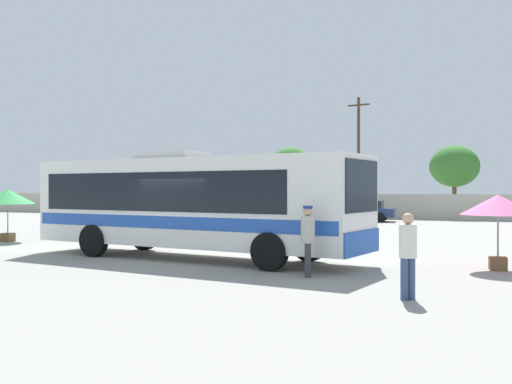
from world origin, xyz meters
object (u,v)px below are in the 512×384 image
(vendor_umbrella_secondary_pink, at_px, (498,207))
(roadside_tree_midleft, at_px, (291,166))
(roadside_tree_midright, at_px, (454,166))
(coach_bus_white_blue, at_px, (190,201))
(passenger_waiting_on_apron, at_px, (408,251))
(utility_pole_near, at_px, (359,155))
(roadside_tree_left, at_px, (192,168))
(attendant_by_bus_door, at_px, (308,236))
(parked_car_second_black, at_px, (275,209))
(vendor_umbrella_near_gate_green, at_px, (8,198))
(parked_car_leftmost_black, at_px, (197,208))
(parked_car_third_dark_blue, at_px, (362,210))

(vendor_umbrella_secondary_pink, distance_m, roadside_tree_midleft, 37.44)
(roadside_tree_midright, bearing_deg, coach_bus_white_blue, -100.81)
(passenger_waiting_on_apron, bearing_deg, vendor_umbrella_secondary_pink, 72.99)
(utility_pole_near, bearing_deg, roadside_tree_left, 171.29)
(attendant_by_bus_door, height_order, roadside_tree_left, roadside_tree_left)
(passenger_waiting_on_apron, distance_m, parked_car_second_black, 30.83)
(vendor_umbrella_near_gate_green, xyz_separation_m, parked_car_second_black, (4.10, 20.87, -1.07))
(parked_car_leftmost_black, bearing_deg, parked_car_second_black, 2.08)
(coach_bus_white_blue, distance_m, attendant_by_bus_door, 5.33)
(parked_car_third_dark_blue, bearing_deg, vendor_umbrella_secondary_pink, -69.16)
(passenger_waiting_on_apron, bearing_deg, roadside_tree_midleft, 112.29)
(passenger_waiting_on_apron, distance_m, utility_pole_near, 35.47)
(vendor_umbrella_secondary_pink, bearing_deg, roadside_tree_midleft, 117.72)
(passenger_waiting_on_apron, xyz_separation_m, vendor_umbrella_near_gate_green, (-17.37, 6.96, 0.87))
(parked_car_third_dark_blue, xyz_separation_m, roadside_tree_left, (-17.79, 8.63, 3.43))
(parked_car_second_black, height_order, utility_pole_near, utility_pole_near)
(roadside_tree_midleft, bearing_deg, roadside_tree_midright, -12.44)
(roadside_tree_left, bearing_deg, vendor_umbrella_near_gate_green, -75.94)
(roadside_tree_midright, bearing_deg, parked_car_leftmost_black, -156.76)
(coach_bus_white_blue, bearing_deg, attendant_by_bus_door, -27.39)
(passenger_waiting_on_apron, xyz_separation_m, parked_car_leftmost_black, (-19.42, 27.61, -0.20))
(attendant_by_bus_door, xyz_separation_m, utility_pole_near, (-5.90, 32.02, 3.87))
(vendor_umbrella_secondary_pink, xyz_separation_m, roadside_tree_midright, (-3.20, 29.94, 2.18))
(parked_car_second_black, bearing_deg, vendor_umbrella_near_gate_green, -101.11)
(passenger_waiting_on_apron, distance_m, parked_car_leftmost_black, 33.75)
(vendor_umbrella_secondary_pink, height_order, roadside_tree_left, roadside_tree_left)
(attendant_by_bus_door, distance_m, roadside_tree_midleft, 38.65)
(passenger_waiting_on_apron, bearing_deg, parked_car_second_black, 115.49)
(parked_car_second_black, distance_m, roadside_tree_midleft, 11.41)
(roadside_tree_midleft, distance_m, roadside_tree_midright, 14.52)
(vendor_umbrella_near_gate_green, bearing_deg, attendant_by_bus_door, -18.22)
(coach_bus_white_blue, relative_size, parked_car_leftmost_black, 2.67)
(coach_bus_white_blue, relative_size, utility_pole_near, 1.23)
(attendant_by_bus_door, xyz_separation_m, parked_car_leftmost_black, (-16.67, 25.46, -0.24))
(roadside_tree_midleft, bearing_deg, vendor_umbrella_secondary_pink, -62.28)
(parked_car_leftmost_black, height_order, parked_car_third_dark_blue, parked_car_leftmost_black)
(vendor_umbrella_near_gate_green, bearing_deg, parked_car_leftmost_black, 95.68)
(vendor_umbrella_near_gate_green, bearing_deg, coach_bus_white_blue, -13.51)
(vendor_umbrella_near_gate_green, distance_m, roadside_tree_left, 30.69)
(roadside_tree_left, distance_m, roadside_tree_midleft, 9.22)
(attendant_by_bus_door, height_order, passenger_waiting_on_apron, attendant_by_bus_door)
(parked_car_second_black, bearing_deg, passenger_waiting_on_apron, -64.51)
(parked_car_second_black, bearing_deg, coach_bus_white_blue, -75.92)
(attendant_by_bus_door, xyz_separation_m, roadside_tree_left, (-22.05, 34.50, 3.17))
(parked_car_leftmost_black, xyz_separation_m, roadside_tree_left, (-5.38, 9.04, 3.41))
(parked_car_leftmost_black, height_order, roadside_tree_midleft, roadside_tree_midleft)
(parked_car_second_black, xyz_separation_m, roadside_tree_midright, (11.69, 7.44, 3.14))
(coach_bus_white_blue, height_order, utility_pole_near, utility_pole_near)
(attendant_by_bus_door, xyz_separation_m, roadside_tree_midright, (1.18, 33.12, 2.89))
(passenger_waiting_on_apron, bearing_deg, attendant_by_bus_door, 141.99)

